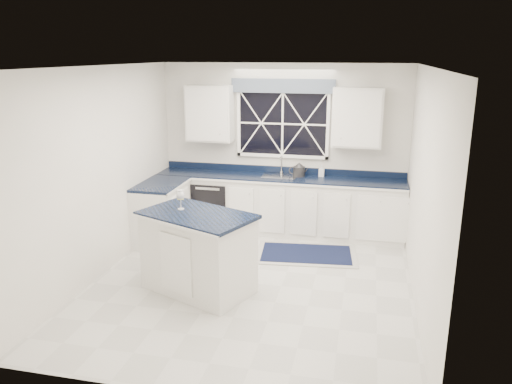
% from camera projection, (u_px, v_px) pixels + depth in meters
% --- Properties ---
extents(ground, '(4.50, 4.50, 0.00)m').
position_uv_depth(ground, '(251.00, 283.00, 6.40)').
color(ground, silver).
rests_on(ground, ground).
extents(back_wall, '(4.00, 0.10, 2.70)m').
position_uv_depth(back_wall, '(283.00, 148.00, 8.15)').
color(back_wall, white).
rests_on(back_wall, ground).
extents(base_cabinets, '(3.99, 1.60, 0.90)m').
position_uv_depth(base_cabinets, '(257.00, 207.00, 8.02)').
color(base_cabinets, white).
rests_on(base_cabinets, ground).
extents(countertop, '(3.98, 0.64, 0.04)m').
position_uv_depth(countertop, '(279.00, 178.00, 7.98)').
color(countertop, black).
rests_on(countertop, base_cabinets).
extents(dishwasher, '(0.60, 0.58, 0.82)m').
position_uv_depth(dishwasher, '(214.00, 204.00, 8.35)').
color(dishwasher, black).
rests_on(dishwasher, ground).
extents(window, '(1.65, 0.09, 1.26)m').
position_uv_depth(window, '(283.00, 119.00, 7.97)').
color(window, black).
rests_on(window, ground).
extents(upper_cabinets, '(3.10, 0.34, 0.90)m').
position_uv_depth(upper_cabinets, '(281.00, 115.00, 7.84)').
color(upper_cabinets, white).
rests_on(upper_cabinets, ground).
extents(faucet, '(0.05, 0.20, 0.30)m').
position_uv_depth(faucet, '(281.00, 164.00, 8.11)').
color(faucet, '#B5B5B7').
rests_on(faucet, countertop).
extents(island, '(1.55, 1.26, 1.00)m').
position_uv_depth(island, '(198.00, 252.00, 6.09)').
color(island, white).
rests_on(island, ground).
extents(rug, '(1.54, 1.03, 0.02)m').
position_uv_depth(rug, '(306.00, 254.00, 7.30)').
color(rug, '#A7A7A2').
rests_on(rug, ground).
extents(kettle, '(0.32, 0.19, 0.22)m').
position_uv_depth(kettle, '(299.00, 170.00, 7.97)').
color(kettle, '#2B2B2D').
rests_on(kettle, countertop).
extents(wine_glass, '(0.10, 0.10, 0.25)m').
position_uv_depth(wine_glass, '(180.00, 196.00, 6.07)').
color(wine_glass, silver).
rests_on(wine_glass, island).
extents(soap_bottle, '(0.09, 0.09, 0.19)m').
position_uv_depth(soap_bottle, '(322.00, 171.00, 7.96)').
color(soap_bottle, silver).
rests_on(soap_bottle, countertop).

